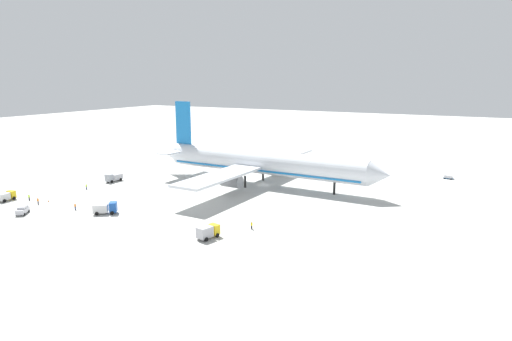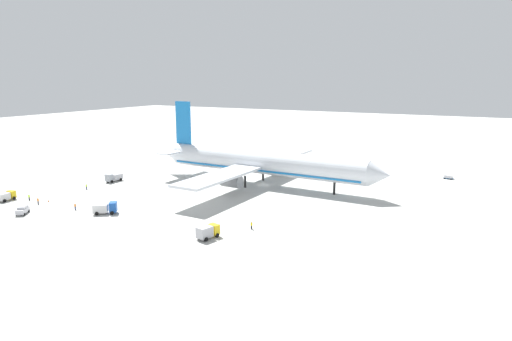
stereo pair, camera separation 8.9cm
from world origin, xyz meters
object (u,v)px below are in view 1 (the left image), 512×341
service_truck_1 (208,231)px  service_truck_0 (114,177)px  airliner (260,163)px  ground_worker_2 (252,225)px  traffic_cone_0 (49,201)px  traffic_cone_2 (378,170)px  ground_worker_0 (29,197)px  ground_worker_3 (75,206)px  service_truck_2 (105,208)px  baggage_cart_0 (448,177)px  ground_worker_4 (38,201)px  traffic_cone_1 (192,159)px  service_van (22,210)px  traffic_cone_3 (220,158)px  ground_worker_1 (86,187)px  service_truck_3 (6,196)px

service_truck_1 → service_truck_0: bearing=152.5°
airliner → ground_worker_2: size_ratio=45.90×
traffic_cone_0 → traffic_cone_2: bearing=50.6°
ground_worker_0 → ground_worker_3: ground_worker_0 is taller
service_truck_1 → service_truck_2: service_truck_2 is taller
traffic_cone_2 → baggage_cart_0: bearing=-5.7°
ground_worker_4 → traffic_cone_1: size_ratio=3.19×
baggage_cart_0 → ground_worker_2: (-32.99, -74.19, 0.17)m
traffic_cone_0 → service_van: bearing=-69.2°
traffic_cone_3 → ground_worker_2: bearing=-52.8°
ground_worker_1 → ground_worker_3: ground_worker_1 is taller
ground_worker_0 → traffic_cone_3: size_ratio=3.05×
ground_worker_2 → ground_worker_1: bearing=172.3°
ground_worker_1 → traffic_cone_2: ground_worker_1 is taller
airliner → ground_worker_0: bearing=-135.6°
service_truck_2 → traffic_cone_3: service_truck_2 is taller
ground_worker_0 → ground_worker_4: bearing=-14.3°
service_truck_3 → traffic_cone_1: 73.84m
ground_worker_4 → airliner: bearing=49.0°
ground_worker_0 → traffic_cone_2: (73.96, 84.18, -0.58)m
airliner → ground_worker_1: (-42.59, -29.95, -6.05)m
service_truck_0 → ground_worker_1: bearing=-87.0°
ground_worker_0 → traffic_cone_0: bearing=13.6°
service_truck_2 → service_truck_3: 32.87m
ground_worker_3 → ground_worker_2: bearing=9.6°
service_truck_3 → ground_worker_1: size_ratio=2.75×
airliner → traffic_cone_1: size_ratio=142.98×
service_truck_0 → traffic_cone_2: size_ratio=10.47×
ground_worker_0 → ground_worker_1: 16.36m
service_van → ground_worker_3: 11.97m
service_truck_3 → ground_worker_4: (10.75, 1.66, -0.43)m
baggage_cart_0 → ground_worker_1: ground_worker_1 is taller
service_van → ground_worker_1: size_ratio=2.75×
ground_worker_4 → traffic_cone_3: 79.20m
service_truck_3 → ground_worker_1: (9.26, 18.92, -0.46)m
service_truck_0 → ground_worker_3: service_truck_0 is taller
service_truck_1 → ground_worker_3: 41.14m
service_truck_3 → service_truck_2: bearing=6.9°
traffic_cone_1 → service_truck_3: bearing=-96.3°
ground_worker_2 → traffic_cone_2: size_ratio=3.11×
ground_worker_3 → baggage_cart_0: bearing=46.0°
ground_worker_4 → service_van: bearing=-60.1°
service_van → ground_worker_0: (-9.83, 8.80, -0.18)m
baggage_cart_0 → ground_worker_2: 81.20m
airliner → baggage_cart_0: 62.61m
service_truck_0 → traffic_cone_2: 90.49m
service_truck_2 → ground_worker_4: (-21.88, -2.31, -0.58)m
ground_worker_2 → service_truck_1: bearing=-119.3°
service_truck_0 → airliner: bearing=23.1°
ground_worker_1 → service_truck_0: bearing=93.0°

